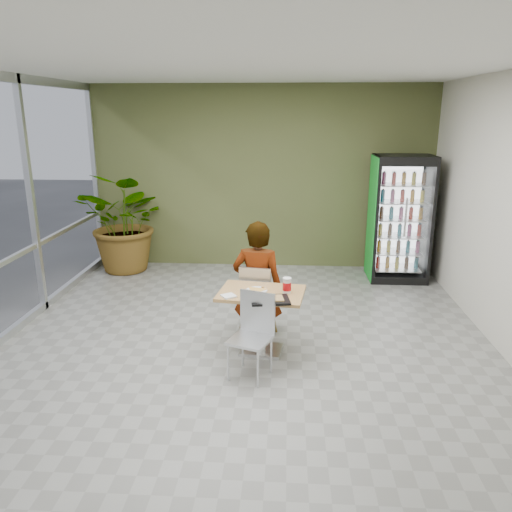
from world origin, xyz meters
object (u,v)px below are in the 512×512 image
object	(u,v)px
chair_far	(256,294)
chair_near	(254,328)
soda_cup	(287,286)
cafeteria_tray	(270,300)
dining_table	(261,309)
potted_plant	(127,222)
beverage_fridge	(400,219)
seated_woman	(258,289)

from	to	relation	value
chair_far	chair_near	world-z (taller)	chair_near
soda_cup	cafeteria_tray	distance (m)	0.34
dining_table	chair_near	world-z (taller)	chair_near
dining_table	potted_plant	world-z (taller)	potted_plant
soda_cup	chair_near	bearing A→B (deg)	-124.97
chair_far	soda_cup	size ratio (longest dim) A/B	5.06
potted_plant	soda_cup	bearing A→B (deg)	-47.14
beverage_fridge	potted_plant	bearing A→B (deg)	177.82
dining_table	soda_cup	bearing A→B (deg)	-2.93
chair_far	seated_woman	xyz separation A→B (m)	(0.01, 0.04, 0.05)
beverage_fridge	potted_plant	xyz separation A→B (m)	(-4.63, 0.16, -0.15)
potted_plant	cafeteria_tray	bearing A→B (deg)	-51.52
cafeteria_tray	potted_plant	bearing A→B (deg)	128.48
seated_woman	beverage_fridge	xyz separation A→B (m)	(2.21, 2.26, 0.46)
cafeteria_tray	beverage_fridge	bearing A→B (deg)	57.03
chair_far	chair_near	xyz separation A→B (m)	(0.04, -1.04, 0.00)
chair_far	cafeteria_tray	size ratio (longest dim) A/B	2.14
dining_table	seated_woman	world-z (taller)	seated_woman
dining_table	beverage_fridge	xyz separation A→B (m)	(2.13, 2.83, 0.50)
dining_table	beverage_fridge	world-z (taller)	beverage_fridge
chair_far	seated_woman	distance (m)	0.07
seated_woman	cafeteria_tray	world-z (taller)	seated_woman
cafeteria_tray	potted_plant	size ratio (longest dim) A/B	0.24
soda_cup	beverage_fridge	size ratio (longest dim) A/B	0.09
dining_table	chair_near	xyz separation A→B (m)	(-0.05, -0.51, -0.01)
seated_woman	potted_plant	distance (m)	3.44
dining_table	potted_plant	distance (m)	3.91
chair_near	beverage_fridge	bearing A→B (deg)	78.01
chair_far	soda_cup	bearing A→B (deg)	133.03
soda_cup	potted_plant	distance (m)	4.10
chair_near	soda_cup	size ratio (longest dim) A/B	5.10
soda_cup	potted_plant	size ratio (longest dim) A/B	0.10
dining_table	potted_plant	xyz separation A→B (m)	(-2.50, 2.99, 0.35)
chair_far	chair_near	bearing A→B (deg)	99.91
cafeteria_tray	beverage_fridge	size ratio (longest dim) A/B	0.20
seated_woman	soda_cup	distance (m)	0.74
chair_near	cafeteria_tray	bearing A→B (deg)	74.58
chair_near	seated_woman	world-z (taller)	seated_woman
dining_table	chair_near	bearing A→B (deg)	-96.05
soda_cup	beverage_fridge	world-z (taller)	beverage_fridge
beverage_fridge	dining_table	bearing A→B (deg)	-127.21
cafeteria_tray	chair_near	bearing A→B (deg)	-126.65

